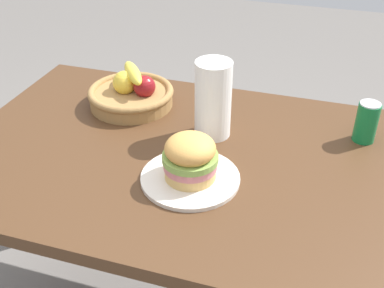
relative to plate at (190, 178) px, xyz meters
name	(u,v)px	position (x,y,z in m)	size (l,w,h in m)	color
dining_table	(191,182)	(-0.04, 0.12, -0.11)	(1.40, 0.90, 0.75)	#4C301C
plate	(190,178)	(0.00, 0.00, 0.00)	(0.27, 0.27, 0.01)	silver
sandwich	(190,157)	(0.00, 0.00, 0.07)	(0.15, 0.15, 0.13)	#DBAD60
soda_can	(367,122)	(0.44, 0.35, 0.06)	(0.07, 0.07, 0.13)	#147238
fruit_basket	(131,93)	(-0.32, 0.34, 0.04)	(0.29, 0.29, 0.14)	#9E7542
paper_towel_roll	(213,99)	(-0.01, 0.24, 0.11)	(0.11, 0.11, 0.24)	white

